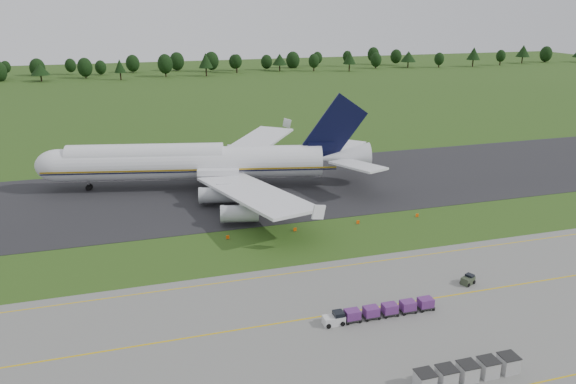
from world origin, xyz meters
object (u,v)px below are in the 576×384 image
object	(u,v)px
baggage_train	(378,311)
utility_cart	(468,281)
edge_markers	(327,226)
aircraft	(198,162)
uld_row	(467,371)

from	to	relation	value
baggage_train	utility_cart	world-z (taller)	baggage_train
baggage_train	edge_markers	size ratio (longest dim) A/B	0.42
aircraft	utility_cart	size ratio (longest dim) A/B	31.50
utility_cart	edge_markers	xyz separation A→B (m)	(-11.11, 24.46, -0.29)
edge_markers	utility_cart	bearing A→B (deg)	-65.58
baggage_train	uld_row	xyz separation A→B (m)	(3.45, -13.41, 0.13)
baggage_train	edge_markers	xyz separation A→B (m)	(4.11, 28.64, -0.57)
aircraft	baggage_train	size ratio (longest dim) A/B	4.76
utility_cart	uld_row	bearing A→B (deg)	-123.78
edge_markers	uld_row	bearing A→B (deg)	-90.89
baggage_train	utility_cart	size ratio (longest dim) A/B	6.62
baggage_train	uld_row	world-z (taller)	uld_row
uld_row	aircraft	bearing A→B (deg)	103.66
uld_row	edge_markers	xyz separation A→B (m)	(0.66, 42.05, -0.71)
uld_row	edge_markers	distance (m)	42.06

